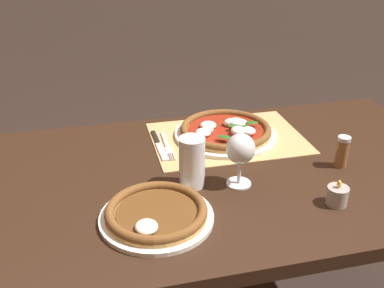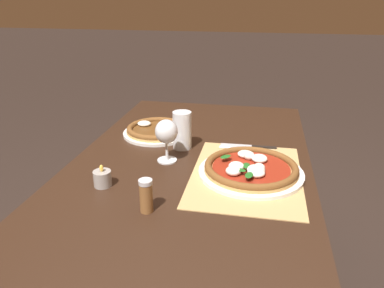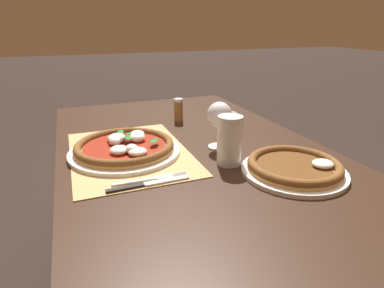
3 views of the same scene
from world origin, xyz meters
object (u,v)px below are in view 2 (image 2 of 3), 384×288
pizza_far (157,130)px  pint_glass (182,131)px  pepper_shaker (146,196)px  wine_glass (167,133)px  knife (248,146)px  votive_candle (103,179)px  fork (245,148)px  pizza_near (251,169)px

pizza_far → pint_glass: bearing=-132.0°
pepper_shaker → wine_glass: bearing=4.6°
knife → votive_candle: (-0.39, 0.43, 0.02)m
pint_glass → fork: (0.03, -0.24, -0.06)m
pizza_near → pizza_far: 0.51m
wine_glass → votive_candle: size_ratio=2.15×
pizza_far → pizza_near: bearing=-127.0°
knife → pepper_shaker: pepper_shaker is taller
wine_glass → votive_candle: (-0.22, 0.15, -0.08)m
pepper_shaker → pint_glass: bearing=-0.1°
pizza_near → fork: pizza_near is taller
pepper_shaker → pizza_far: bearing=13.2°
knife → pepper_shaker: size_ratio=2.22×
pizza_near → wine_glass: bearing=78.7°
votive_candle → fork: bearing=-48.6°
pizza_far → knife: (-0.07, -0.39, -0.01)m
pizza_near → fork: (0.21, 0.03, -0.02)m
wine_glass → knife: bearing=-58.1°
pizza_near → fork: bearing=8.2°
pizza_near → pepper_shaker: bearing=135.4°
pizza_near → wine_glass: size_ratio=2.23×
pizza_near → fork: 0.21m
pizza_near → votive_candle: bearing=109.7°
pint_glass → pepper_shaker: pint_glass is taller
pizza_near → votive_candle: size_ratio=4.81×
pizza_far → wine_glass: wine_glass is taller
pint_glass → pepper_shaker: (-0.46, 0.00, -0.02)m
wine_glass → pint_glass: bearing=-12.7°
votive_candle → knife: bearing=-47.5°
pizza_near → votive_candle: 0.48m
knife → pepper_shaker: (-0.51, 0.25, 0.04)m
fork → knife: (0.02, -0.01, 0.00)m
pint_glass → fork: 0.25m
pizza_near → wine_glass: (0.06, 0.30, 0.08)m
pint_glass → knife: 0.26m
fork → votive_candle: votive_candle is taller
pint_glass → fork: pint_glass is taller
wine_glass → pepper_shaker: wine_glass is taller
pepper_shaker → pizza_near: bearing=-44.6°
knife → pint_glass: bearing=101.3°
fork → votive_candle: size_ratio=2.78×
pint_glass → fork: size_ratio=0.72×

